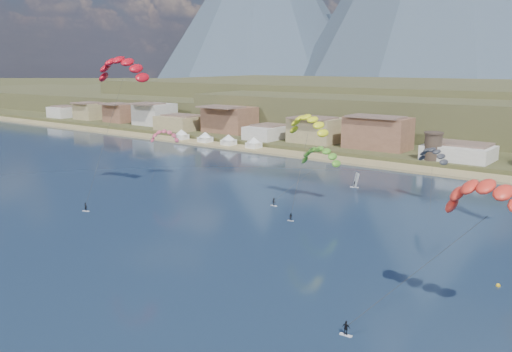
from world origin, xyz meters
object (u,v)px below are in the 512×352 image
Objects in this scene: kitesurfer_red at (122,65)px; kitesurfer_orange at (489,193)px; kitesurfer_yellow at (308,122)px; kitesurfer_green at (320,153)px; windsurfer at (355,183)px; watchtower at (433,146)px; buoy at (498,286)px.

kitesurfer_red reaches higher than kitesurfer_orange.
kitesurfer_yellow reaches higher than kitesurfer_green.
kitesurfer_green is 4.08× the size of windsurfer.
kitesurfer_orange is (41.19, -97.29, 10.06)m from watchtower.
kitesurfer_yellow is at bearing -95.32° from watchtower.
kitesurfer_red is 1.55× the size of kitesurfer_orange.
kitesurfer_orange is at bearing -36.63° from kitesurfer_yellow.
windsurfer is at bearing 88.51° from kitesurfer_yellow.
kitesurfer_orange reaches higher than windsurfer.
kitesurfer_red is at bearing -133.32° from windsurfer.
kitesurfer_yellow is at bearing 26.44° from kitesurfer_red.
windsurfer is (-5.23, -40.20, -5.16)m from watchtower.
kitesurfer_red is 44.35m from kitesurfer_yellow.
kitesurfer_green is (38.88, 23.24, -19.43)m from kitesurfer_red.
buoy is at bearing -1.79° from kitesurfer_red.
kitesurfer_green reaches higher than windsurfer.
windsurfer is at bearing 129.12° from kitesurfer_orange.
watchtower is 0.38× the size of kitesurfer_orange.
windsurfer is 63.16m from buoy.
kitesurfer_orange reaches higher than watchtower.
buoy is (46.09, -21.64, -18.57)m from kitesurfer_yellow.
kitesurfer_green is at bearing 150.35° from buoy.
kitesurfer_orange is at bearing -86.07° from buoy.
windsurfer is at bearing 46.68° from kitesurfer_red.
kitesurfer_yellow is (-5.81, -62.34, 12.31)m from watchtower.
kitesurfer_green reaches higher than buoy.
kitesurfer_red is 54.17× the size of buoy.
kitesurfer_orange is 21.07m from buoy.
watchtower is 13.39× the size of buoy.
watchtower is at bearing 84.92° from kitesurfer_green.
windsurfer is (-0.07, 17.91, -10.04)m from kitesurfer_green.
watchtower is at bearing 112.95° from kitesurfer_orange.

